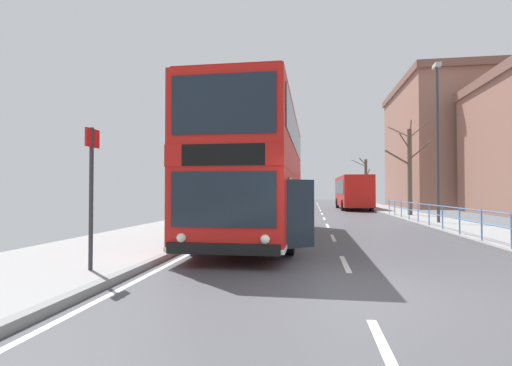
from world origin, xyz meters
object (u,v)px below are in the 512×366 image
object	(u,v)px
bare_tree_far_01	(409,166)
background_building_01	(452,145)
double_decker_bus_main	(259,173)
bus_stop_sign_near	(91,182)
bare_tree_far_02	(366,180)
background_bus_far_lane	(353,191)
street_lamp_far_side	(438,130)

from	to	relation	value
bare_tree_far_01	background_building_01	bearing A→B (deg)	63.54
bare_tree_far_01	double_decker_bus_main	bearing A→B (deg)	-123.14
double_decker_bus_main	background_building_01	world-z (taller)	background_building_01
bus_stop_sign_near	bare_tree_far_01	xyz separation A→B (m)	(10.48, 18.70, 1.44)
bare_tree_far_02	background_bus_far_lane	bearing A→B (deg)	-104.49
background_bus_far_lane	street_lamp_far_side	size ratio (longest dim) A/B	1.23
double_decker_bus_main	background_bus_far_lane	xyz separation A→B (m)	(5.60, 22.71, -0.65)
bus_stop_sign_near	street_lamp_far_side	world-z (taller)	street_lamp_far_side
bare_tree_far_01	bare_tree_far_02	distance (m)	20.30
double_decker_bus_main	background_building_01	xyz separation A→B (m)	(16.89, 30.07, 4.42)
bare_tree_far_02	bare_tree_far_01	bearing A→B (deg)	-90.28
bus_stop_sign_near	street_lamp_far_side	xyz separation A→B (m)	(10.35, 12.73, 2.83)
background_building_01	bare_tree_far_01	bearing A→B (deg)	-116.46
background_bus_far_lane	background_building_01	size ratio (longest dim) A/B	0.58
background_bus_far_lane	background_building_01	bearing A→B (deg)	33.14
bus_stop_sign_near	street_lamp_far_side	distance (m)	16.65
double_decker_bus_main	bare_tree_far_02	size ratio (longest dim) A/B	2.01
background_bus_far_lane	bare_tree_far_01	bearing A→B (deg)	-76.50
double_decker_bus_main	bare_tree_far_01	distance (m)	14.81
bare_tree_far_01	background_building_01	world-z (taller)	background_building_01
bus_stop_sign_near	background_building_01	xyz separation A→B (m)	(19.28, 36.40, 4.91)
bus_stop_sign_near	double_decker_bus_main	bearing A→B (deg)	69.27
bare_tree_far_01	bare_tree_far_02	world-z (taller)	bare_tree_far_01
background_bus_far_lane	street_lamp_far_side	world-z (taller)	street_lamp_far_side
double_decker_bus_main	background_building_01	size ratio (longest dim) A/B	0.66
bus_stop_sign_near	bare_tree_far_02	world-z (taller)	bare_tree_far_02
double_decker_bus_main	bare_tree_far_01	size ratio (longest dim) A/B	1.74
background_bus_far_lane	background_building_01	xyz separation A→B (m)	(11.29, 7.37, 5.08)
bus_stop_sign_near	bare_tree_far_01	distance (m)	21.49
double_decker_bus_main	background_bus_far_lane	bearing A→B (deg)	76.14
bare_tree_far_02	background_building_01	xyz separation A→B (m)	(8.71, -2.61, 3.76)
double_decker_bus_main	street_lamp_far_side	world-z (taller)	street_lamp_far_side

